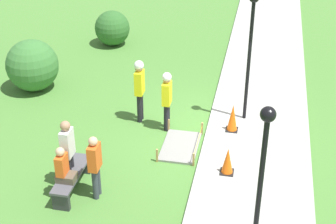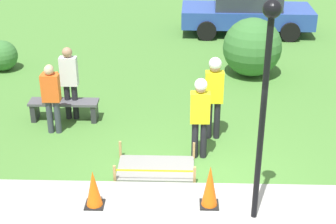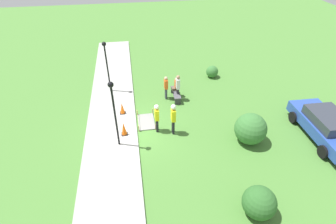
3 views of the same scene
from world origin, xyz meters
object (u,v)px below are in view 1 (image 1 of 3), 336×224
(worker_assistant, at_px, (140,85))
(bystander_in_gray_shirt, at_px, (68,150))
(traffic_cone_far_patch, at_px, (233,118))
(lamppost_far, at_px, (262,165))
(traffic_cone_near_patch, at_px, (228,161))
(person_seated_on_bench, at_px, (63,168))
(bystander_in_orange_shirt, at_px, (95,164))
(lamppost_near, at_px, (251,39))
(worker_supervisor, at_px, (167,96))
(park_bench, at_px, (72,178))

(worker_assistant, distance_m, bystander_in_gray_shirt, 3.48)
(traffic_cone_far_patch, distance_m, lamppost_far, 5.36)
(traffic_cone_near_patch, height_order, traffic_cone_far_patch, traffic_cone_far_patch)
(person_seated_on_bench, distance_m, worker_assistant, 3.93)
(traffic_cone_near_patch, distance_m, bystander_in_orange_shirt, 3.28)
(traffic_cone_far_patch, height_order, person_seated_on_bench, person_seated_on_bench)
(traffic_cone_far_patch, xyz_separation_m, lamppost_near, (0.76, -0.29, 2.08))
(traffic_cone_far_patch, distance_m, worker_supervisor, 1.94)
(traffic_cone_far_patch, bearing_deg, worker_assistant, 86.13)
(traffic_cone_near_patch, bearing_deg, bystander_in_orange_shirt, 115.47)
(bystander_in_gray_shirt, bearing_deg, lamppost_far, -111.37)
(bystander_in_gray_shirt, relative_size, lamppost_near, 0.48)
(person_seated_on_bench, relative_size, worker_assistant, 0.46)
(park_bench, xyz_separation_m, lamppost_near, (4.10, -3.81, 2.24))
(traffic_cone_near_patch, relative_size, lamppost_near, 0.19)
(traffic_cone_far_patch, bearing_deg, traffic_cone_near_patch, -178.18)
(lamppost_far, bearing_deg, park_bench, 70.12)
(lamppost_far, bearing_deg, traffic_cone_near_patch, 15.30)
(traffic_cone_near_patch, height_order, worker_supervisor, worker_supervisor)
(park_bench, relative_size, worker_supervisor, 0.92)
(person_seated_on_bench, bearing_deg, traffic_cone_far_patch, -44.43)
(person_seated_on_bench, xyz_separation_m, bystander_in_gray_shirt, (0.46, 0.04, 0.19))
(bystander_in_gray_shirt, bearing_deg, worker_supervisor, -30.00)
(traffic_cone_near_patch, distance_m, person_seated_on_bench, 3.98)
(worker_supervisor, relative_size, worker_assistant, 0.93)
(bystander_in_gray_shirt, height_order, lamppost_near, lamppost_near)
(person_seated_on_bench, bearing_deg, park_bench, -9.76)
(traffic_cone_far_patch, relative_size, lamppost_near, 0.22)
(person_seated_on_bench, bearing_deg, traffic_cone_near_patch, -66.35)
(traffic_cone_near_patch, bearing_deg, lamppost_near, -4.68)
(traffic_cone_far_patch, xyz_separation_m, bystander_in_gray_shirt, (-3.18, 3.61, 0.53))
(bystander_in_orange_shirt, bearing_deg, traffic_cone_far_patch, -39.77)
(bystander_in_gray_shirt, distance_m, lamppost_near, 5.76)
(worker_supervisor, height_order, lamppost_far, lamppost_far)
(lamppost_near, height_order, lamppost_far, lamppost_near)
(bystander_in_orange_shirt, height_order, lamppost_near, lamppost_near)
(worker_assistant, bearing_deg, lamppost_far, -145.04)
(bystander_in_orange_shirt, distance_m, lamppost_near, 5.51)
(bystander_in_orange_shirt, relative_size, lamppost_near, 0.44)
(lamppost_near, bearing_deg, person_seated_on_bench, 138.72)
(traffic_cone_far_patch, height_order, worker_supervisor, worker_supervisor)
(traffic_cone_far_patch, relative_size, park_bench, 0.49)
(park_bench, bearing_deg, lamppost_near, -42.86)
(traffic_cone_far_patch, bearing_deg, lamppost_near, -21.20)
(lamppost_near, relative_size, lamppost_far, 1.07)
(person_seated_on_bench, distance_m, lamppost_near, 6.10)
(traffic_cone_near_patch, relative_size, traffic_cone_far_patch, 0.87)
(bystander_in_orange_shirt, bearing_deg, bystander_in_gray_shirt, 70.35)
(worker_supervisor, bearing_deg, lamppost_near, -67.25)
(traffic_cone_far_patch, xyz_separation_m, lamppost_far, (-4.92, -0.85, 1.94))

